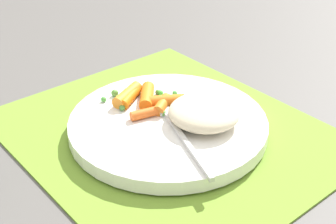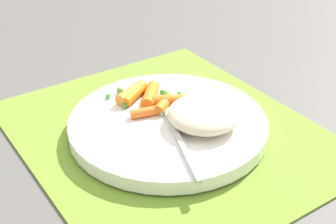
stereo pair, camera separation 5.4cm
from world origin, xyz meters
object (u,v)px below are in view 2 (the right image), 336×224
Objects in this scene: rice_mound at (203,114)px; carrot_portion at (148,98)px; plate at (168,125)px; fork at (172,126)px.

carrot_portion is at bearing 18.94° from rice_mound.
rice_mound is 1.06× the size of carrot_portion.
rice_mound is (-0.04, -0.03, 0.02)m from plate.
rice_mound is at bearing -140.69° from plate.
fork is at bearing 160.13° from plate.
plate is 0.05m from carrot_portion.
fork is (-0.07, 0.01, -0.00)m from carrot_portion.
plate is 3.01× the size of carrot_portion.
plate is 1.43× the size of fork.
carrot_portion is 0.07m from fork.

